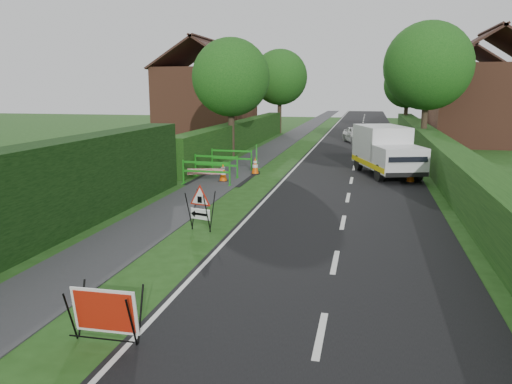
{
  "coord_description": "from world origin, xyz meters",
  "views": [
    {
      "loc": [
        3.1,
        -9.87,
        3.87
      ],
      "look_at": [
        0.33,
        2.49,
        1.24
      ],
      "focal_mm": 35.0,
      "sensor_mm": 36.0,
      "label": 1
    }
  ],
  "objects_px": {
    "hatchback_car": "(356,135)",
    "triangle_sign": "(199,204)",
    "red_rect_sign": "(105,312)",
    "works_van": "(386,150)"
  },
  "relations": [
    {
      "from": "hatchback_car",
      "to": "triangle_sign",
      "type": "bearing_deg",
      "value": -116.21
    },
    {
      "from": "works_van",
      "to": "hatchback_car",
      "type": "height_order",
      "value": "works_van"
    },
    {
      "from": "triangle_sign",
      "to": "works_van",
      "type": "height_order",
      "value": "works_van"
    },
    {
      "from": "red_rect_sign",
      "to": "works_van",
      "type": "bearing_deg",
      "value": 73.66
    },
    {
      "from": "hatchback_car",
      "to": "works_van",
      "type": "bearing_deg",
      "value": -101.0
    },
    {
      "from": "works_van",
      "to": "hatchback_car",
      "type": "relative_size",
      "value": 1.47
    },
    {
      "from": "works_van",
      "to": "triangle_sign",
      "type": "bearing_deg",
      "value": -134.46
    },
    {
      "from": "red_rect_sign",
      "to": "hatchback_car",
      "type": "distance_m",
      "value": 30.72
    },
    {
      "from": "works_van",
      "to": "red_rect_sign",
      "type": "bearing_deg",
      "value": -123.52
    },
    {
      "from": "red_rect_sign",
      "to": "triangle_sign",
      "type": "height_order",
      "value": "triangle_sign"
    }
  ]
}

